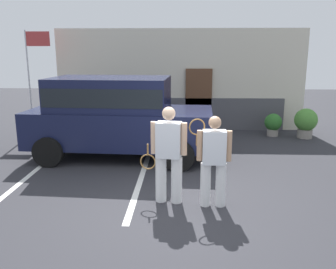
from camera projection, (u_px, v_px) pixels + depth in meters
ground_plane at (176, 208)px, 6.33m from camera, size 40.00×40.00×0.00m
parking_stripe_0 at (28, 176)px, 7.92m from camera, size 0.12×4.40×0.01m
parking_stripe_1 at (141, 178)px, 7.82m from camera, size 0.12×4.40×0.01m
house_frontage at (180, 83)px, 12.45m from camera, size 8.48×0.40×3.42m
parked_suv at (117, 113)px, 9.14m from camera, size 4.70×2.37×2.05m
tennis_player_man at (168, 154)px, 6.42m from camera, size 0.89×0.33×1.76m
tennis_player_woman at (214, 160)px, 6.26m from camera, size 0.75×0.26×1.62m
potted_plant_by_porch at (273, 124)px, 11.59m from camera, size 0.55×0.55×0.73m
potted_plant_secondary at (306, 122)px, 11.30m from camera, size 0.71×0.71×0.94m
flag_pole at (33, 64)px, 11.55m from camera, size 0.80×0.05×3.33m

